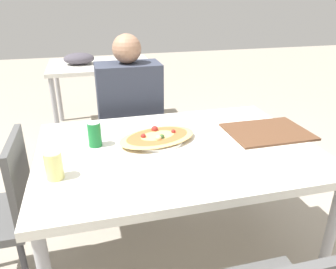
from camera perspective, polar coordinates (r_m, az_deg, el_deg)
name	(u,v)px	position (r m, az deg, el deg)	size (l,w,h in m)	color
ground_plane	(176,261)	(2.07, 1.34, -21.10)	(14.00, 14.00, 0.00)	#9E9384
dining_table	(177,158)	(1.66, 1.56, -4.15)	(1.36, 0.97, 0.75)	silver
chair_far_seated	(129,133)	(2.43, -6.77, 0.26)	(0.40, 0.40, 0.86)	#4C4C4C
person_seated	(130,109)	(2.25, -6.64, 4.35)	(0.42, 0.27, 1.22)	#2D2D38
pizza_main	(157,137)	(1.69, -1.85, -0.52)	(0.47, 0.36, 0.06)	white
soda_can	(95,134)	(1.66, -12.66, 0.04)	(0.07, 0.07, 0.12)	#197233
drink_glass	(54,166)	(1.42, -19.26, -5.14)	(0.07, 0.07, 0.12)	#E0DB7F
serving_tray	(267,132)	(1.87, 16.92, 0.49)	(0.43, 0.33, 0.01)	brown
background_table	(97,69)	(3.70, -12.21, 11.14)	(1.10, 0.80, 0.87)	silver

